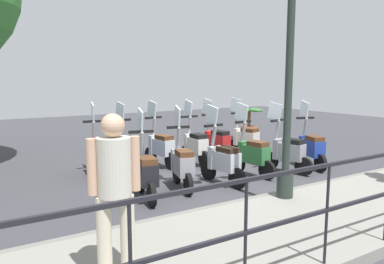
% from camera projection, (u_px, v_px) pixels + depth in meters
% --- Properties ---
extents(ground_plane, '(28.00, 28.00, 0.00)m').
position_uv_depth(ground_plane, '(216.00, 172.00, 8.27)').
color(ground_plane, '#38383D').
extents(promenade_walkway, '(2.20, 20.00, 0.15)m').
position_uv_depth(promenade_walkway, '(338.00, 211.00, 5.60)').
color(promenade_walkway, gray).
rests_on(promenade_walkway, ground_plane).
extents(lamp_post_near, '(0.26, 0.90, 4.27)m').
position_uv_depth(lamp_post_near, '(289.00, 79.00, 5.78)').
color(lamp_post_near, '#232D28').
rests_on(lamp_post_near, promenade_walkway).
extents(pedestrian_distant, '(0.38, 0.48, 1.59)m').
position_uv_depth(pedestrian_distant, '(114.00, 184.00, 3.48)').
color(pedestrian_distant, beige).
rests_on(pedestrian_distant, promenade_walkway).
extents(potted_palm, '(1.06, 0.66, 1.05)m').
position_uv_depth(potted_palm, '(249.00, 127.00, 12.46)').
color(potted_palm, '#9E5B3D').
rests_on(potted_palm, ground_plane).
extents(scooter_near_0, '(1.20, 0.54, 1.54)m').
position_uv_depth(scooter_near_0, '(311.00, 147.00, 8.55)').
color(scooter_near_0, black).
rests_on(scooter_near_0, ground_plane).
extents(scooter_near_1, '(1.21, 0.52, 1.54)m').
position_uv_depth(scooter_near_1, '(287.00, 151.00, 8.12)').
color(scooter_near_1, black).
rests_on(scooter_near_1, ground_plane).
extents(scooter_near_2, '(1.23, 0.45, 1.54)m').
position_uv_depth(scooter_near_2, '(252.00, 154.00, 7.84)').
color(scooter_near_2, black).
rests_on(scooter_near_2, ground_plane).
extents(scooter_near_3, '(1.23, 0.44, 1.54)m').
position_uv_depth(scooter_near_3, '(223.00, 160.00, 7.22)').
color(scooter_near_3, black).
rests_on(scooter_near_3, ground_plane).
extents(scooter_near_4, '(1.21, 0.52, 1.54)m').
position_uv_depth(scooter_near_4, '(182.00, 164.00, 6.92)').
color(scooter_near_4, black).
rests_on(scooter_near_4, ground_plane).
extents(scooter_near_5, '(1.22, 0.49, 1.54)m').
position_uv_depth(scooter_near_5, '(146.00, 172.00, 6.33)').
color(scooter_near_5, black).
rests_on(scooter_near_5, ground_plane).
extents(scooter_far_0, '(1.22, 0.49, 1.54)m').
position_uv_depth(scooter_far_0, '(245.00, 138.00, 9.85)').
color(scooter_far_0, black).
rests_on(scooter_far_0, ground_plane).
extents(scooter_far_1, '(1.23, 0.46, 1.54)m').
position_uv_depth(scooter_far_1, '(216.00, 141.00, 9.37)').
color(scooter_far_1, black).
rests_on(scooter_far_1, ground_plane).
extents(scooter_far_2, '(1.23, 0.44, 1.54)m').
position_uv_depth(scooter_far_2, '(195.00, 145.00, 8.87)').
color(scooter_far_2, black).
rests_on(scooter_far_2, ground_plane).
extents(scooter_far_3, '(1.23, 0.45, 1.54)m').
position_uv_depth(scooter_far_3, '(161.00, 146.00, 8.66)').
color(scooter_far_3, black).
rests_on(scooter_far_3, ground_plane).
extents(scooter_far_4, '(1.23, 0.47, 1.54)m').
position_uv_depth(scooter_far_4, '(129.00, 151.00, 8.14)').
color(scooter_far_4, black).
rests_on(scooter_far_4, ground_plane).
extents(scooter_far_5, '(1.23, 0.47, 1.54)m').
position_uv_depth(scooter_far_5, '(96.00, 153.00, 7.87)').
color(scooter_far_5, black).
rests_on(scooter_far_5, ground_plane).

